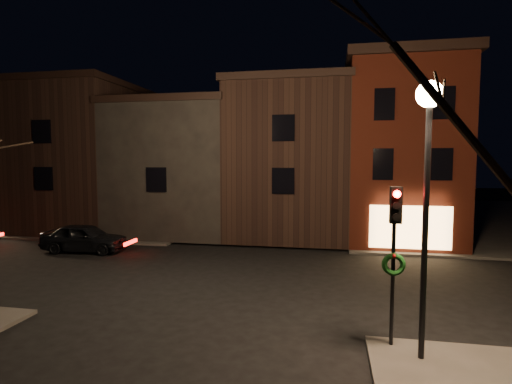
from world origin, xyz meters
TOP-DOWN VIEW (x-y plane):
  - ground at (0.00, 0.00)m, footprint 120.00×120.00m
  - sidewalk_far_left at (-20.00, 20.00)m, footprint 30.00×30.00m
  - corner_building at (8.00, 9.47)m, footprint 6.50×8.50m
  - row_building_a at (1.50, 10.50)m, footprint 7.30×10.30m
  - row_building_b at (-5.75, 10.50)m, footprint 7.80×10.30m
  - row_building_c at (-13.00, 10.50)m, footprint 7.30×10.30m
  - street_lamp_near at (6.20, -6.00)m, footprint 0.60×0.60m
  - traffic_signal at (5.60, -5.51)m, footprint 0.58×0.38m
  - parked_car_a at (-8.71, 2.98)m, footprint 4.49×2.01m

SIDE VIEW (x-z plane):
  - ground at x=0.00m, z-range 0.00..0.00m
  - sidewalk_far_left at x=-20.00m, z-range 0.00..0.12m
  - parked_car_a at x=-8.71m, z-range 0.00..1.50m
  - traffic_signal at x=5.60m, z-range 0.78..4.83m
  - row_building_b at x=-5.75m, z-range 0.13..8.53m
  - row_building_a at x=1.50m, z-range 0.13..9.53m
  - row_building_c at x=-13.00m, z-range 0.13..10.03m
  - street_lamp_near at x=6.20m, z-range 1.94..8.42m
  - corner_building at x=8.00m, z-range 0.15..10.65m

